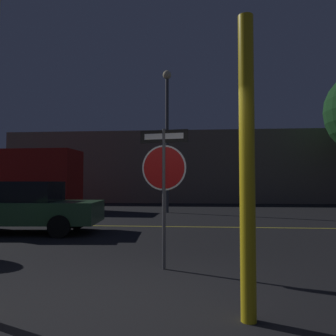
{
  "coord_description": "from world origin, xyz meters",
  "views": [
    {
      "loc": [
        0.84,
        -3.88,
        1.46
      ],
      "look_at": [
        0.1,
        4.93,
        1.85
      ],
      "focal_mm": 35.0,
      "sensor_mm": 36.0,
      "label": 1
    }
  ],
  "objects_px": {
    "yellow_pole_right": "(247,166)",
    "delivery_truck": "(17,179)",
    "stop_sign": "(164,169)",
    "street_lamp": "(167,123)",
    "passing_car_2": "(23,208)"
  },
  "relations": [
    {
      "from": "yellow_pole_right",
      "to": "street_lamp",
      "type": "height_order",
      "value": "street_lamp"
    },
    {
      "from": "stop_sign",
      "to": "passing_car_2",
      "type": "xyz_separation_m",
      "value": [
        -4.48,
        3.6,
        -0.95
      ]
    },
    {
      "from": "stop_sign",
      "to": "street_lamp",
      "type": "bearing_deg",
      "value": 103.8
    },
    {
      "from": "street_lamp",
      "to": "stop_sign",
      "type": "bearing_deg",
      "value": -85.28
    },
    {
      "from": "passing_car_2",
      "to": "street_lamp",
      "type": "bearing_deg",
      "value": -33.05
    },
    {
      "from": "stop_sign",
      "to": "passing_car_2",
      "type": "distance_m",
      "value": 5.83
    },
    {
      "from": "passing_car_2",
      "to": "stop_sign",
      "type": "bearing_deg",
      "value": -133.48
    },
    {
      "from": "stop_sign",
      "to": "yellow_pole_right",
      "type": "relative_size",
      "value": 0.72
    },
    {
      "from": "passing_car_2",
      "to": "street_lamp",
      "type": "relative_size",
      "value": 0.67
    },
    {
      "from": "stop_sign",
      "to": "yellow_pole_right",
      "type": "height_order",
      "value": "yellow_pole_right"
    },
    {
      "from": "passing_car_2",
      "to": "delivery_truck",
      "type": "bearing_deg",
      "value": 26.0
    },
    {
      "from": "stop_sign",
      "to": "delivery_truck",
      "type": "distance_m",
      "value": 14.16
    },
    {
      "from": "yellow_pole_right",
      "to": "street_lamp",
      "type": "relative_size",
      "value": 0.47
    },
    {
      "from": "stop_sign",
      "to": "passing_car_2",
      "type": "relative_size",
      "value": 0.51
    },
    {
      "from": "yellow_pole_right",
      "to": "delivery_truck",
      "type": "bearing_deg",
      "value": 127.5
    }
  ]
}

